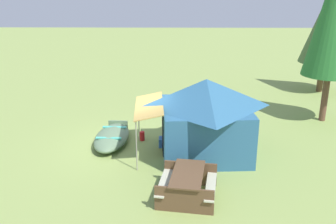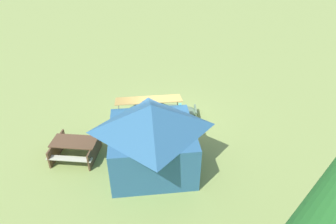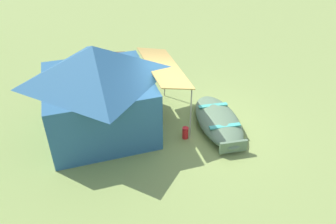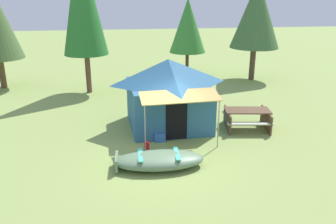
{
  "view_description": "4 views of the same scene",
  "coord_description": "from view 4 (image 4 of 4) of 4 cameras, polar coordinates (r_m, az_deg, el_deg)",
  "views": [
    {
      "loc": [
        12.58,
        1.54,
        5.56
      ],
      "look_at": [
        -0.28,
        1.34,
        1.22
      ],
      "focal_mm": 40.36,
      "sensor_mm": 36.0,
      "label": 1
    },
    {
      "loc": [
        0.42,
        11.03,
        7.67
      ],
      "look_at": [
        -0.17,
        0.43,
        0.96
      ],
      "focal_mm": 32.0,
      "sensor_mm": 36.0,
      "label": 2
    },
    {
      "loc": [
        -7.73,
        2.71,
        6.04
      ],
      "look_at": [
        -0.14,
        0.79,
        0.71
      ],
      "focal_mm": 35.8,
      "sensor_mm": 36.0,
      "label": 3
    },
    {
      "loc": [
        -1.33,
        -9.99,
        4.98
      ],
      "look_at": [
        0.28,
        1.11,
        1.09
      ],
      "focal_mm": 37.15,
      "sensor_mm": 36.0,
      "label": 4
    }
  ],
  "objects": [
    {
      "name": "ground_plane",
      "position": [
        11.24,
        -0.61,
        -7.19
      ],
      "size": [
        80.0,
        80.0,
        0.0
      ],
      "primitive_type": "plane",
      "color": "#899F51"
    },
    {
      "name": "beached_rowboat",
      "position": [
        10.46,
        -1.6,
        -7.84
      ],
      "size": [
        2.76,
        1.32,
        0.46
      ],
      "color": "#5F7B5A",
      "rests_on": "ground_plane"
    },
    {
      "name": "canvas_cabin_tent",
      "position": [
        13.24,
        0.04,
        3.26
      ],
      "size": [
        3.33,
        4.07,
        2.63
      ],
      "color": "#2D6188",
      "rests_on": "ground_plane"
    },
    {
      "name": "picnic_table",
      "position": [
        13.62,
        12.82,
        -0.75
      ],
      "size": [
        1.9,
        1.77,
        0.74
      ],
      "color": "brown",
      "rests_on": "ground_plane"
    },
    {
      "name": "cooler_box",
      "position": [
        12.33,
        -1.42,
        -3.88
      ],
      "size": [
        0.37,
        0.52,
        0.33
      ],
      "primitive_type": "cube",
      "rotation": [
        0.0,
        0.0,
        1.58
      ],
      "color": "#3466BB",
      "rests_on": "ground_plane"
    },
    {
      "name": "fuel_can",
      "position": [
        11.45,
        -3.49,
        -5.73
      ],
      "size": [
        0.23,
        0.23,
        0.35
      ],
      "primitive_type": "cylinder",
      "rotation": [
        0.0,
        0.0,
        1.92
      ],
      "color": "red",
      "rests_on": "ground_plane"
    },
    {
      "name": "pine_tree_back_left",
      "position": [
        21.0,
        14.29,
        15.37
      ],
      "size": [
        2.81,
        2.81,
        5.76
      ],
      "color": "brown",
      "rests_on": "ground_plane"
    },
    {
      "name": "pine_tree_far_center",
      "position": [
        22.11,
        3.26,
        13.97
      ],
      "size": [
        2.25,
        2.25,
        4.66
      ],
      "color": "#4A332A",
      "rests_on": "ground_plane"
    }
  ]
}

